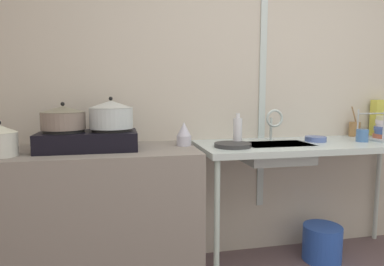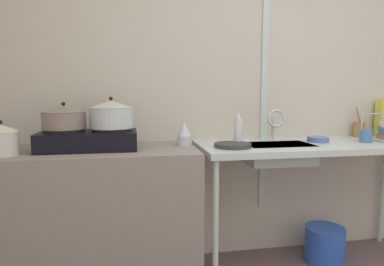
{
  "view_description": "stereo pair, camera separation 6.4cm",
  "coord_description": "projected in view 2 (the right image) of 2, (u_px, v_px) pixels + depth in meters",
  "views": [
    {
      "loc": [
        -1.11,
        -0.58,
        1.25
      ],
      "look_at": [
        -0.66,
        1.54,
        0.99
      ],
      "focal_mm": 31.35,
      "sensor_mm": 36.0,
      "label": 1
    },
    {
      "loc": [
        -1.05,
        -0.59,
        1.25
      ],
      "look_at": [
        -0.66,
        1.54,
        0.99
      ],
      "focal_mm": 31.35,
      "sensor_mm": 36.0,
      "label": 2
    }
  ],
  "objects": [
    {
      "name": "wall_metal_strip",
      "position": [
        265.0,
        83.0,
        2.54
      ],
      "size": [
        0.05,
        0.01,
        1.93
      ],
      "primitive_type": "cube",
      "color": "silver"
    },
    {
      "name": "faucet",
      "position": [
        275.0,
        120.0,
        2.4
      ],
      "size": [
        0.13,
        0.08,
        0.23
      ],
      "color": "silver",
      "rests_on": "counter_sink"
    },
    {
      "name": "cup_by_rack",
      "position": [
        366.0,
        136.0,
        2.37
      ],
      "size": [
        0.08,
        0.08,
        0.09
      ],
      "primitive_type": "cylinder",
      "color": "#456FA9",
      "rests_on": "counter_sink"
    },
    {
      "name": "bucket_on_floor",
      "position": [
        324.0,
        245.0,
        2.48
      ],
      "size": [
        0.28,
        0.28,
        0.26
      ],
      "primitive_type": "cylinder",
      "color": "blue",
      "rests_on": "ground"
    },
    {
      "name": "pot_on_right_burner",
      "position": [
        111.0,
        114.0,
        2.07
      ],
      "size": [
        0.27,
        0.27,
        0.19
      ],
      "color": "silver",
      "rests_on": "stove"
    },
    {
      "name": "pot_on_left_burner",
      "position": [
        64.0,
        117.0,
        2.03
      ],
      "size": [
        0.26,
        0.26,
        0.16
      ],
      "color": "gray",
      "rests_on": "stove"
    },
    {
      "name": "counter_concrete",
      "position": [
        95.0,
        219.0,
        2.13
      ],
      "size": [
        1.3,
        0.6,
        0.9
      ],
      "primitive_type": "cube",
      "color": "gray",
      "rests_on": "ground"
    },
    {
      "name": "frying_pan",
      "position": [
        233.0,
        145.0,
        2.16
      ],
      "size": [
        0.24,
        0.24,
        0.03
      ],
      "primitive_type": "cylinder",
      "color": "#303031",
      "rests_on": "counter_sink"
    },
    {
      "name": "utensil_jar",
      "position": [
        359.0,
        129.0,
        2.67
      ],
      "size": [
        0.09,
        0.09,
        0.24
      ],
      "color": "#9D7143",
      "rests_on": "counter_sink"
    },
    {
      "name": "small_bowl_on_drainboard",
      "position": [
        318.0,
        139.0,
        2.39
      ],
      "size": [
        0.15,
        0.15,
        0.04
      ],
      "primitive_type": "cylinder",
      "color": "#5166A9",
      "rests_on": "counter_sink"
    },
    {
      "name": "bottle_by_sink",
      "position": [
        238.0,
        131.0,
        2.25
      ],
      "size": [
        0.06,
        0.06,
        0.21
      ],
      "color": "silver",
      "rests_on": "counter_sink"
    },
    {
      "name": "stove",
      "position": [
        89.0,
        139.0,
        2.07
      ],
      "size": [
        0.58,
        0.32,
        0.13
      ],
      "color": "black",
      "rests_on": "counter_concrete"
    },
    {
      "name": "percolator",
      "position": [
        184.0,
        134.0,
        2.22
      ],
      "size": [
        0.1,
        0.1,
        0.16
      ],
      "color": "silver",
      "rests_on": "counter_concrete"
    },
    {
      "name": "wall_back",
      "position": [
        266.0,
        98.0,
        2.61
      ],
      "size": [
        4.76,
        0.1,
        2.41
      ],
      "primitive_type": "cube",
      "color": "beige",
      "rests_on": "ground"
    },
    {
      "name": "pot_beside_stove",
      "position": [
        1.0,
        140.0,
        1.87
      ],
      "size": [
        0.18,
        0.18,
        0.2
      ],
      "color": "silver",
      "rests_on": "counter_concrete"
    },
    {
      "name": "sink_basin",
      "position": [
        278.0,
        154.0,
        2.3
      ],
      "size": [
        0.45,
        0.29,
        0.13
      ],
      "primitive_type": "cube",
      "color": "silver",
      "rests_on": "counter_sink"
    },
    {
      "name": "counter_sink",
      "position": [
        315.0,
        152.0,
        2.36
      ],
      "size": [
        1.65,
        0.6,
        0.9
      ],
      "color": "silver",
      "rests_on": "ground"
    }
  ]
}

